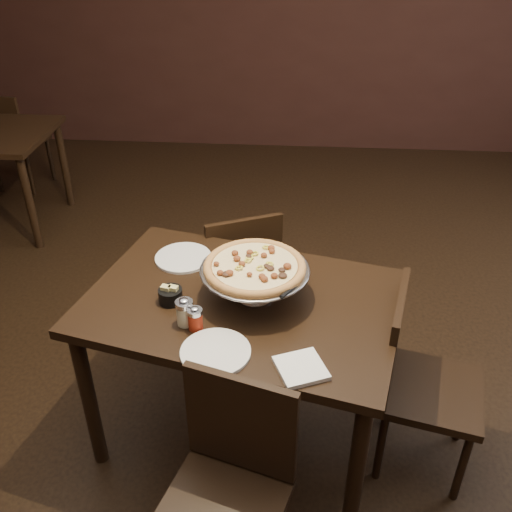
{
  "coord_description": "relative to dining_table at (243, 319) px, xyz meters",
  "views": [
    {
      "loc": [
        0.11,
        -1.87,
        2.12
      ],
      "look_at": [
        -0.03,
        -0.02,
        0.94
      ],
      "focal_mm": 40.0,
      "sensor_mm": 36.0,
      "label": 1
    }
  ],
  "objects": [
    {
      "name": "serving_spatula",
      "position": [
        0.18,
        -0.13,
        0.24
      ],
      "size": [
        0.13,
        0.13,
        0.02
      ],
      "rotation": [
        0.0,
        0.0,
        -0.54
      ],
      "color": "silver",
      "rests_on": "pizza_stand"
    },
    {
      "name": "bg_chair_far",
      "position": [
        -2.11,
        2.44,
        -0.22
      ],
      "size": [
        0.44,
        0.44,
        0.82
      ],
      "rotation": [
        0.0,
        0.0,
        2.97
      ],
      "color": "black",
      "rests_on": "ground"
    },
    {
      "name": "plate_left",
      "position": [
        -0.29,
        0.27,
        0.11
      ],
      "size": [
        0.25,
        0.25,
        0.01
      ],
      "primitive_type": "cylinder",
      "color": "white",
      "rests_on": "dining_table"
    },
    {
      "name": "napkin_stack",
      "position": [
        0.23,
        -0.38,
        0.11
      ],
      "size": [
        0.2,
        0.2,
        0.02
      ],
      "primitive_type": "cube",
      "rotation": [
        0.0,
        0.0,
        0.4
      ],
      "color": "white",
      "rests_on": "dining_table"
    },
    {
      "name": "pepper_flake_shaker",
      "position": [
        -0.15,
        -0.2,
        0.15
      ],
      "size": [
        0.06,
        0.06,
        0.1
      ],
      "color": "maroon",
      "rests_on": "dining_table"
    },
    {
      "name": "pizza_stand",
      "position": [
        0.05,
        0.01,
        0.24
      ],
      "size": [
        0.43,
        0.43,
        0.18
      ],
      "color": "silver",
      "rests_on": "dining_table"
    },
    {
      "name": "packet_caddy",
      "position": [
        -0.28,
        -0.04,
        0.13
      ],
      "size": [
        0.09,
        0.09,
        0.07
      ],
      "rotation": [
        0.0,
        0.0,
        -0.27
      ],
      "color": "black",
      "rests_on": "dining_table"
    },
    {
      "name": "plate_near",
      "position": [
        -0.06,
        -0.32,
        0.11
      ],
      "size": [
        0.25,
        0.25,
        0.01
      ],
      "primitive_type": "cylinder",
      "color": "white",
      "rests_on": "dining_table"
    },
    {
      "name": "chair_near",
      "position": [
        0.01,
        -0.62,
        -0.21
      ],
      "size": [
        0.49,
        0.49,
        0.84
      ],
      "rotation": [
        0.0,
        0.0,
        -0.3
      ],
      "color": "black",
      "rests_on": "ground"
    },
    {
      "name": "chair_side",
      "position": [
        0.71,
        -0.07,
        -0.2
      ],
      "size": [
        0.48,
        0.48,
        0.85
      ],
      "rotation": [
        0.0,
        0.0,
        1.33
      ],
      "color": "black",
      "rests_on": "ground"
    },
    {
      "name": "parmesan_shaker",
      "position": [
        -0.2,
        -0.17,
        0.16
      ],
      "size": [
        0.07,
        0.07,
        0.12
      ],
      "color": "beige",
      "rests_on": "dining_table"
    },
    {
      "name": "dining_table",
      "position": [
        0.0,
        0.0,
        0.0
      ],
      "size": [
        1.39,
        1.09,
        0.77
      ],
      "rotation": [
        0.0,
        0.0,
        -0.25
      ],
      "color": "black",
      "rests_on": "ground"
    },
    {
      "name": "room",
      "position": [
        0.14,
        0.1,
        0.74
      ],
      "size": [
        6.04,
        7.04,
        2.84
      ],
      "color": "black",
      "rests_on": "ground"
    },
    {
      "name": "chair_far",
      "position": [
        -0.09,
        0.64,
        -0.21
      ],
      "size": [
        0.51,
        0.51,
        0.82
      ],
      "rotation": [
        0.0,
        0.0,
        3.55
      ],
      "color": "black",
      "rests_on": "ground"
    }
  ]
}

